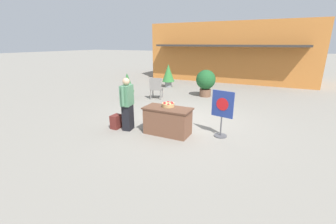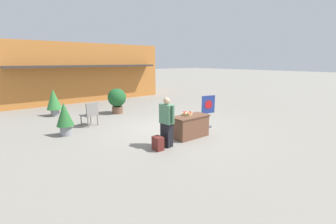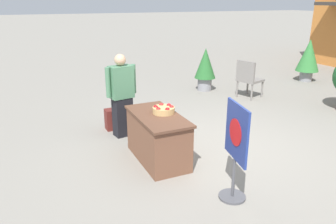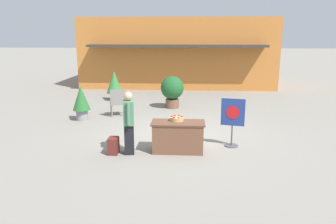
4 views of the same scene
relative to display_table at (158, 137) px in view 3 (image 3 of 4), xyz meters
name	(u,v)px [view 3 (image 3 of 4)]	position (x,y,z in m)	size (l,w,h in m)	color
ground_plane	(219,149)	(0.10, 1.13, -0.39)	(120.00, 120.00, 0.00)	gray
display_table	(158,137)	(0.00, 0.00, 0.00)	(1.36, 0.66, 0.78)	brown
apple_basket	(164,110)	(-0.04, 0.13, 0.45)	(0.36, 0.36, 0.13)	tan
person_visitor	(122,96)	(-1.23, -0.21, 0.41)	(0.33, 0.60, 1.58)	black
backpack	(114,119)	(-1.62, -0.29, -0.18)	(0.24, 0.34, 0.42)	maroon
poster_board	(236,148)	(1.43, 0.47, 0.33)	(0.62, 0.36, 1.31)	#4C4C51
patio_chair	(248,77)	(-2.33, 3.57, 0.17)	(0.69, 0.69, 1.01)	gray
potted_plant_near_left	(205,67)	(-3.48, 2.93, 0.30)	(0.60, 0.60, 1.22)	gray
potted_plant_near_right	(308,57)	(-3.11, 6.49, 0.38)	(0.71, 0.71, 1.34)	gray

